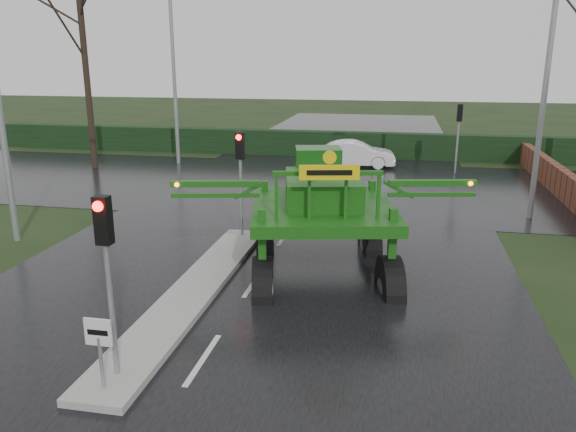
% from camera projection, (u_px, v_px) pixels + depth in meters
% --- Properties ---
extents(ground, '(140.00, 140.00, 0.00)m').
position_uv_depth(ground, '(203.00, 360.00, 11.10)').
color(ground, black).
rests_on(ground, ground).
extents(road_main, '(14.00, 80.00, 0.02)m').
position_uv_depth(road_main, '(295.00, 221.00, 20.54)').
color(road_main, black).
rests_on(road_main, ground).
extents(road_cross, '(80.00, 12.00, 0.02)m').
position_uv_depth(road_cross, '(318.00, 185.00, 26.20)').
color(road_cross, black).
rests_on(road_cross, ground).
extents(median_island, '(1.20, 10.00, 0.16)m').
position_uv_depth(median_island, '(194.00, 291.00, 14.15)').
color(median_island, gray).
rests_on(median_island, ground).
extents(hedge_row, '(44.00, 0.90, 1.50)m').
position_uv_depth(hedge_row, '(337.00, 144.00, 33.54)').
color(hedge_row, black).
rests_on(hedge_row, ground).
extents(brick_wall, '(0.40, 20.00, 1.20)m').
position_uv_depth(brick_wall, '(560.00, 182.00, 24.08)').
color(brick_wall, '#592D1E').
rests_on(brick_wall, ground).
extents(keep_left_sign, '(0.50, 0.07, 1.35)m').
position_uv_depth(keep_left_sign, '(99.00, 342.00, 9.64)').
color(keep_left_sign, gray).
rests_on(keep_left_sign, ground).
extents(traffic_signal_near, '(0.26, 0.33, 3.52)m').
position_uv_depth(traffic_signal_near, '(106.00, 249.00, 9.68)').
color(traffic_signal_near, gray).
rests_on(traffic_signal_near, ground).
extents(traffic_signal_mid, '(0.26, 0.33, 3.52)m').
position_uv_depth(traffic_signal_mid, '(240.00, 162.00, 17.70)').
color(traffic_signal_mid, gray).
rests_on(traffic_signal_mid, ground).
extents(traffic_signal_far, '(0.26, 0.33, 3.52)m').
position_uv_depth(traffic_signal_far, '(459.00, 123.00, 28.06)').
color(traffic_signal_far, gray).
rests_on(traffic_signal_far, ground).
extents(street_light_left_near, '(3.85, 0.30, 10.00)m').
position_uv_depth(street_light_left_near, '(0.00, 50.00, 16.65)').
color(street_light_left_near, gray).
rests_on(street_light_left_near, ground).
extents(street_light_right, '(3.85, 0.30, 10.00)m').
position_uv_depth(street_light_right, '(540.00, 51.00, 19.26)').
color(street_light_right, gray).
rests_on(street_light_right, ground).
extents(street_light_left_far, '(3.85, 0.30, 10.00)m').
position_uv_depth(street_light_left_far, '(178.00, 53.00, 29.86)').
color(street_light_left_far, gray).
rests_on(street_light_left_far, ground).
extents(tree_left_far, '(7.70, 7.70, 13.26)m').
position_uv_depth(tree_left_far, '(82.00, 29.00, 28.46)').
color(tree_left_far, black).
rests_on(tree_left_far, ground).
extents(crop_sprayer, '(8.01, 5.75, 4.56)m').
position_uv_depth(crop_sprayer, '(262.00, 208.00, 13.98)').
color(crop_sprayer, black).
rests_on(crop_sprayer, ground).
extents(white_sedan, '(4.37, 1.84, 1.40)m').
position_uv_depth(white_sedan, '(355.00, 167.00, 30.56)').
color(white_sedan, white).
rests_on(white_sedan, ground).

